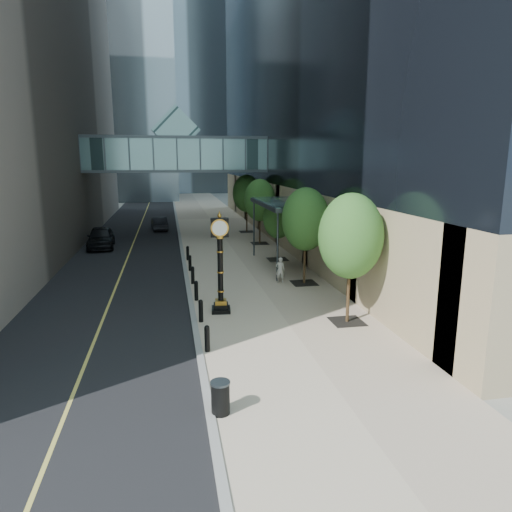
# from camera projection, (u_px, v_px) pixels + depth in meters

# --- Properties ---
(ground) EXTENTS (320.00, 320.00, 0.00)m
(ground) POSITION_uv_depth(u_px,v_px,m) (285.00, 358.00, 16.49)
(ground) COLOR gray
(ground) RESTS_ON ground
(road) EXTENTS (8.00, 180.00, 0.02)m
(road) POSITION_uv_depth(u_px,v_px,m) (142.00, 221.00, 53.62)
(road) COLOR black
(road) RESTS_ON ground
(sidewalk) EXTENTS (8.00, 180.00, 0.06)m
(sidewalk) POSITION_uv_depth(u_px,v_px,m) (210.00, 219.00, 55.10)
(sidewalk) COLOR #C3B096
(sidewalk) RESTS_ON ground
(curb) EXTENTS (0.25, 180.00, 0.07)m
(curb) POSITION_uv_depth(u_px,v_px,m) (177.00, 220.00, 54.36)
(curb) COLOR gray
(curb) RESTS_ON ground
(distant_tower_c) EXTENTS (22.00, 22.00, 65.00)m
(distant_tower_c) POSITION_uv_depth(u_px,v_px,m) (155.00, 64.00, 123.95)
(distant_tower_c) COLOR #93AAB9
(distant_tower_c) RESTS_ON ground
(skywalk) EXTENTS (17.00, 4.20, 5.80)m
(skywalk) POSITION_uv_depth(u_px,v_px,m) (176.00, 152.00, 41.24)
(skywalk) COLOR #466E70
(skywalk) RESTS_ON ground
(entrance_canopy) EXTENTS (3.00, 8.00, 4.38)m
(entrance_canopy) POSITION_uv_depth(u_px,v_px,m) (284.00, 204.00, 29.72)
(entrance_canopy) COLOR #383F44
(entrance_canopy) RESTS_ON ground
(bollard_row) EXTENTS (0.20, 16.20, 0.90)m
(bollard_row) POSITION_uv_depth(u_px,v_px,m) (194.00, 283.00, 24.53)
(bollard_row) COLOR black
(bollard_row) RESTS_ON sidewalk
(street_trees) EXTENTS (2.74, 28.73, 5.64)m
(street_trees) POSITION_uv_depth(u_px,v_px,m) (279.00, 209.00, 31.63)
(street_trees) COLOR black
(street_trees) RESTS_ON sidewalk
(street_clock) EXTENTS (0.94, 0.94, 4.60)m
(street_clock) POSITION_uv_depth(u_px,v_px,m) (220.00, 270.00, 20.93)
(street_clock) COLOR black
(street_clock) RESTS_ON sidewalk
(trash_bin) EXTENTS (0.65, 0.65, 0.90)m
(trash_bin) POSITION_uv_depth(u_px,v_px,m) (220.00, 399.00, 12.70)
(trash_bin) COLOR black
(trash_bin) RESTS_ON sidewalk
(pedestrian) EXTENTS (0.61, 0.46, 1.50)m
(pedestrian) POSITION_uv_depth(u_px,v_px,m) (280.00, 270.00, 26.30)
(pedestrian) COLOR beige
(pedestrian) RESTS_ON sidewalk
(car_near) EXTENTS (2.35, 5.16, 1.72)m
(car_near) POSITION_uv_depth(u_px,v_px,m) (101.00, 237.00, 36.92)
(car_near) COLOR black
(car_near) RESTS_ON road
(car_far) EXTENTS (1.84, 4.20, 1.34)m
(car_far) POSITION_uv_depth(u_px,v_px,m) (159.00, 223.00, 46.32)
(car_far) COLOR black
(car_far) RESTS_ON road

